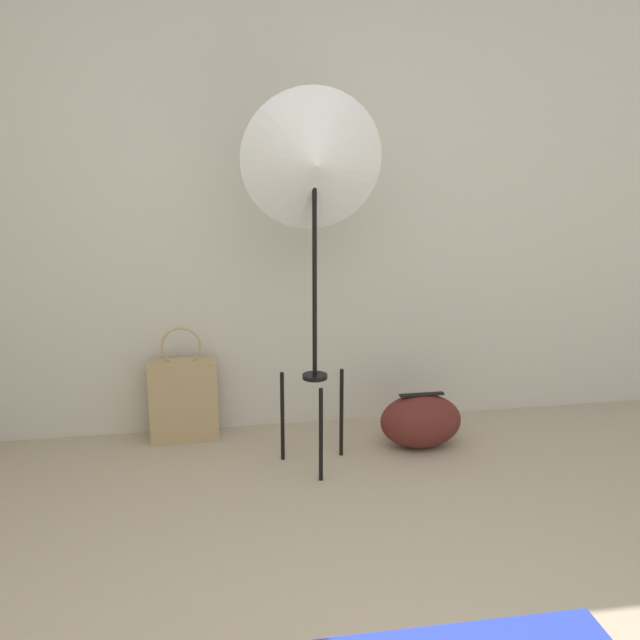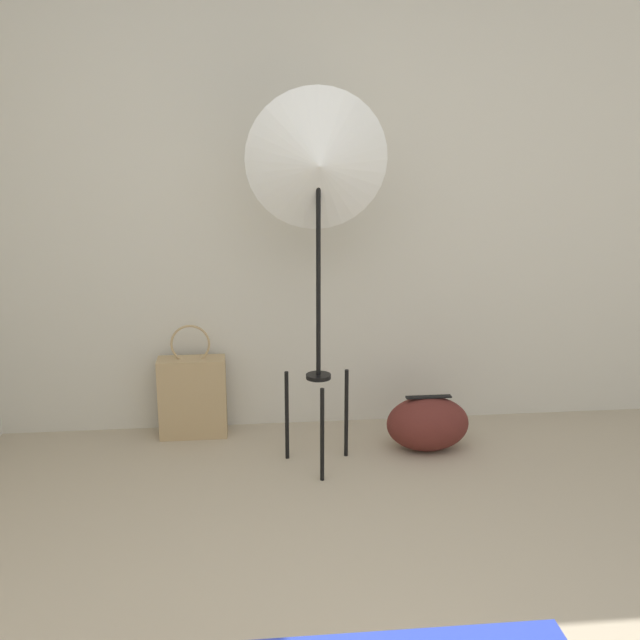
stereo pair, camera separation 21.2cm
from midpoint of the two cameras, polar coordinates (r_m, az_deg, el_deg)
The scene contains 4 objects.
wall_back at distance 3.99m, azimuth -2.03°, elevation 9.81°, with size 8.00×0.05×2.60m.
photo_umbrella at distance 3.42m, azimuth 1.68°, elevation 11.58°, with size 0.66×0.31×1.81m.
tote_bag at distance 4.07m, azimuth -8.21°, elevation -5.78°, with size 0.36×0.15×0.62m.
duffel_bag at distance 3.95m, azimuth 9.74°, elevation -7.80°, with size 0.43×0.28×0.29m.
Camera 2 is at (-0.16, -1.54, 1.62)m, focal length 42.00 mm.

